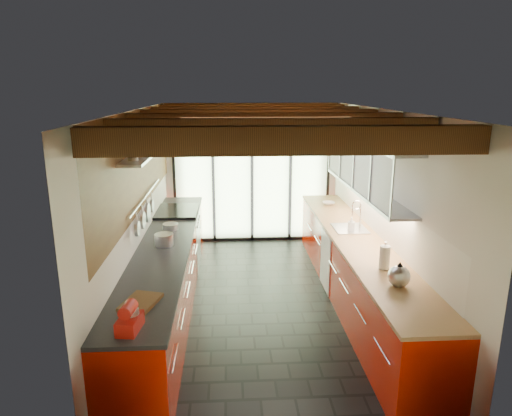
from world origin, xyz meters
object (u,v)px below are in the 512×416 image
(soap_bottle, at_px, (351,224))
(bowl, at_px, (329,203))
(paper_towel, at_px, (385,258))
(kettle, at_px, (399,275))
(stand_mixer, at_px, (130,319))

(soap_bottle, xyz_separation_m, bowl, (0.00, 1.47, -0.07))
(bowl, bearing_deg, soap_bottle, -90.00)
(paper_towel, xyz_separation_m, soap_bottle, (0.00, 1.39, -0.03))
(bowl, bearing_deg, kettle, -90.00)
(kettle, distance_m, bowl, 3.31)
(kettle, xyz_separation_m, bowl, (0.00, 3.31, -0.09))
(stand_mixer, bearing_deg, bowl, 57.74)
(stand_mixer, relative_size, kettle, 0.96)
(paper_towel, distance_m, bowl, 2.86)
(soap_bottle, distance_m, bowl, 1.47)
(stand_mixer, xyz_separation_m, soap_bottle, (2.54, 2.56, -0.00))
(soap_bottle, bearing_deg, paper_towel, -90.00)
(stand_mixer, height_order, soap_bottle, stand_mixer)
(stand_mixer, distance_m, soap_bottle, 3.60)
(kettle, bearing_deg, stand_mixer, -164.19)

